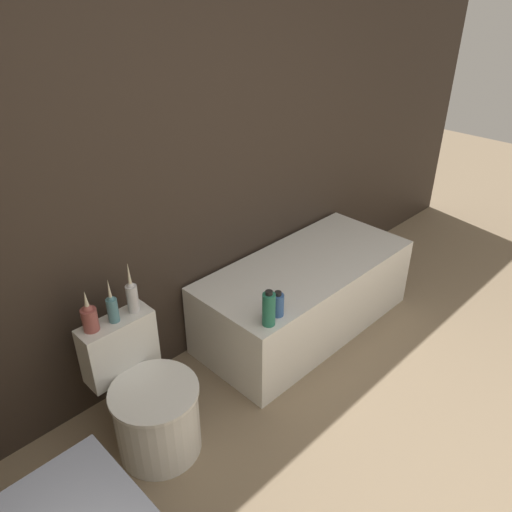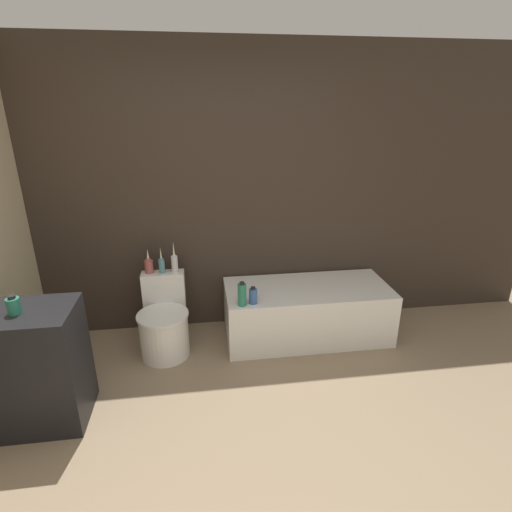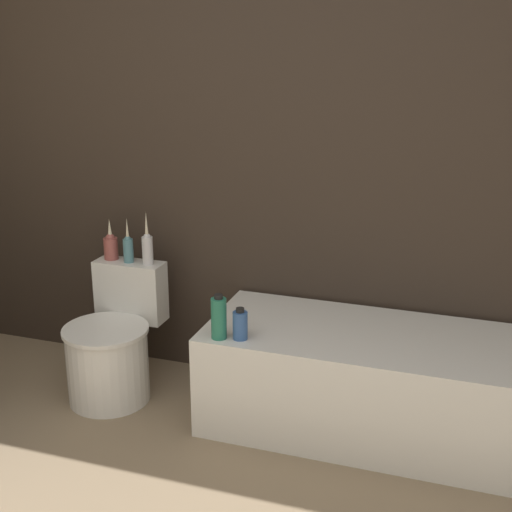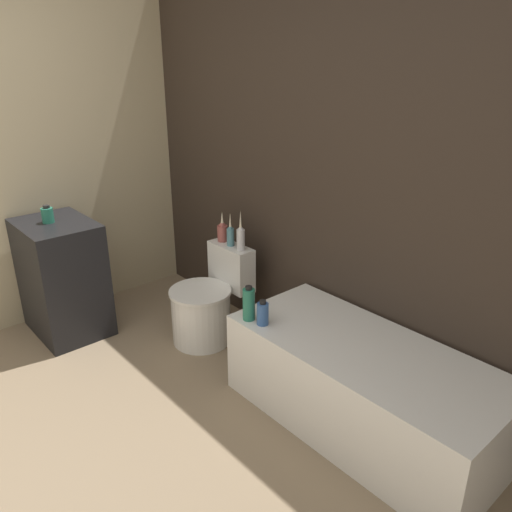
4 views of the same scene
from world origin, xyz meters
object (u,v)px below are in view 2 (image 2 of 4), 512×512
Objects in this scene: vase_bronze at (175,262)px; vase_gold at (149,265)px; bathtub at (307,311)px; soap_bottle_glass at (14,306)px; shampoo_bottle_tall at (242,295)px; toilet at (164,325)px; vase_silver at (162,264)px; shampoo_bottle_short at (253,296)px.

vase_gold is at bearing 176.25° from vase_bronze.
soap_bottle_glass is (-2.12, -0.83, 0.65)m from bathtub.
bathtub is 0.77m from shampoo_bottle_tall.
vase_gold reaches higher than toilet.
soap_bottle_glass is 1.27m from vase_silver.
vase_bronze is at bearing 63.30° from toilet.
shampoo_bottle_tall is at bearing -166.70° from shampoo_bottle_short.
vase_gold is (-0.11, 0.24, 0.48)m from toilet.
vase_gold is at bearing 173.91° from bathtub.
shampoo_bottle_tall reaches higher than shampoo_bottle_short.
shampoo_bottle_tall is 0.10m from shampoo_bottle_short.
soap_bottle_glass is at bearing -158.57° from bathtub.
vase_gold is 0.23m from vase_bronze.
vase_bronze is 0.71m from shampoo_bottle_tall.
soap_bottle_glass is 1.22m from vase_gold.
shampoo_bottle_tall is (-0.64, -0.27, 0.35)m from bathtub.
soap_bottle_glass reaches higher than bathtub.
vase_bronze reaches higher than vase_gold.
bathtub is 6.28× the size of vase_silver.
toilet is 0.84m from shampoo_bottle_short.
vase_silver is 0.11m from vase_bronze.
toilet is 5.38× the size of soap_bottle_glass.
vase_silver is 0.85× the size of vase_bronze.
vase_silver is at bearing 149.04° from shampoo_bottle_tall.
shampoo_bottle_tall is at bearing -157.24° from bathtub.
shampoo_bottle_short is (0.65, -0.38, -0.19)m from vase_bronze.
vase_silver is at bearing 153.61° from shampoo_bottle_short.
bathtub is 0.67m from shampoo_bottle_short.
toilet is at bearing -116.70° from vase_bronze.
bathtub is 2.37m from soap_bottle_glass.
soap_bottle_glass is 0.56× the size of vase_gold.
vase_bronze is 1.34× the size of shampoo_bottle_tall.
vase_gold is 0.98m from shampoo_bottle_short.
vase_bronze is at bearing 144.14° from shampoo_bottle_tall.
bathtub is 1.51m from vase_gold.
vase_bronze reaches higher than bathtub.
shampoo_bottle_tall is (0.67, -0.18, 0.34)m from toilet.
shampoo_bottle_short is (0.09, 0.02, -0.03)m from shampoo_bottle_tall.
bathtub is 1.30m from vase_bronze.
soap_bottle_glass reaches higher than toilet.
toilet is 0.77m from shampoo_bottle_tall.
shampoo_bottle_short is at bearing -155.69° from bathtub.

